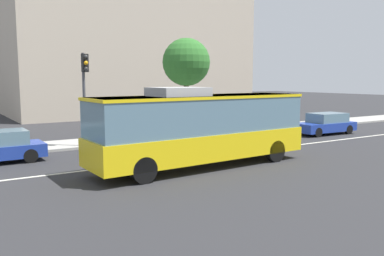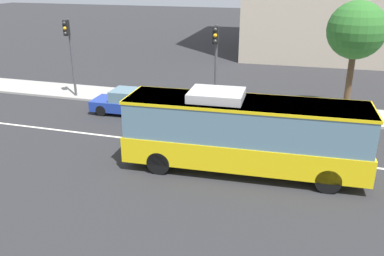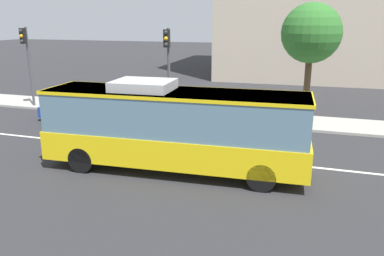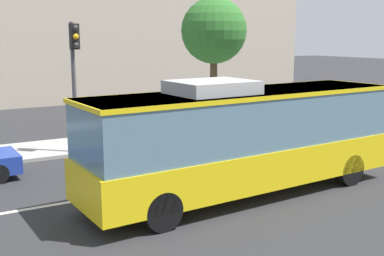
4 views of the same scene
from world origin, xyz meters
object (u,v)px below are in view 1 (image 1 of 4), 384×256
at_px(transit_bus, 201,125).
at_px(sedan_blue, 325,124).
at_px(traffic_light_near_corner, 85,83).
at_px(street_tree_kerbside_left, 186,63).

bearing_deg(transit_bus, sedan_blue, 14.71).
height_order(transit_bus, sedan_blue, transit_bus).
distance_m(sedan_blue, traffic_light_near_corner, 16.38).
bearing_deg(street_tree_kerbside_left, traffic_light_near_corner, -165.45).
relative_size(transit_bus, sedan_blue, 2.22).
height_order(sedan_blue, traffic_light_near_corner, traffic_light_near_corner).
relative_size(transit_bus, traffic_light_near_corner, 1.95).
bearing_deg(traffic_light_near_corner, transit_bus, 18.84).
relative_size(sedan_blue, traffic_light_near_corner, 0.88).
bearing_deg(traffic_light_near_corner, street_tree_kerbside_left, 100.98).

